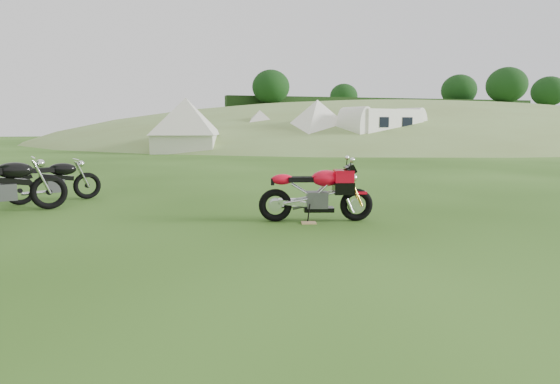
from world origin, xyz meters
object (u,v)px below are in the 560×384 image
object	(u,v)px
tent_left	(186,127)
tent_right	(317,127)
tent_mid	(260,129)
caravan	(383,130)
plywood_board	(309,223)
sport_motorcycle	(316,189)
vintage_moto_d	(54,180)
vintage_moto_c	(3,184)

from	to	relation	value
tent_left	tent_right	size ratio (longest dim) A/B	1.01
tent_mid	caravan	xyz separation A→B (m)	(6.14, -4.54, -0.03)
tent_left	tent_right	bearing A→B (deg)	11.81
tent_right	plywood_board	bearing A→B (deg)	-124.34
tent_right	caravan	world-z (taller)	tent_right
sport_motorcycle	vintage_moto_d	bearing A→B (deg)	158.01
sport_motorcycle	caravan	size ratio (longest dim) A/B	0.34
plywood_board	sport_motorcycle	bearing A→B (deg)	38.66
sport_motorcycle	vintage_moto_d	distance (m)	5.51
vintage_moto_c	vintage_moto_d	bearing A→B (deg)	42.93
vintage_moto_d	tent_mid	distance (m)	20.55
tent_right	vintage_moto_c	bearing A→B (deg)	-139.53
tent_left	tent_mid	distance (m)	5.39
vintage_moto_d	caravan	size ratio (longest dim) A/B	0.34
plywood_board	vintage_moto_c	bearing A→B (deg)	154.71
tent_right	vintage_moto_d	bearing A→B (deg)	-139.93
plywood_board	vintage_moto_c	distance (m)	5.45
vintage_moto_c	tent_mid	distance (m)	21.81
tent_mid	caravan	world-z (taller)	tent_mid
vintage_moto_c	tent_right	size ratio (longest dim) A/B	0.62
tent_mid	vintage_moto_d	bearing A→B (deg)	-109.42
vintage_moto_c	sport_motorcycle	bearing A→B (deg)	-39.83
vintage_moto_c	tent_mid	size ratio (longest dim) A/B	0.70
tent_left	tent_mid	bearing A→B (deg)	43.19
vintage_moto_c	tent_left	xyz separation A→B (m)	(4.78, 17.12, 0.89)
tent_mid	tent_right	bearing A→B (deg)	-41.70
sport_motorcycle	tent_right	distance (m)	20.12
vintage_moto_c	tent_mid	xyz separation A→B (m)	(9.56, 19.59, 0.72)
plywood_board	tent_left	world-z (taller)	tent_left
vintage_moto_d	plywood_board	bearing A→B (deg)	-58.66
tent_left	caravan	distance (m)	11.12
vintage_moto_d	tent_right	xyz separation A→B (m)	(11.62, 15.49, 0.95)
tent_mid	tent_right	world-z (taller)	tent_right
tent_left	tent_mid	world-z (taller)	tent_left
plywood_board	caravan	bearing A→B (deg)	58.13
vintage_moto_c	caravan	bearing A→B (deg)	27.18
vintage_moto_d	caravan	world-z (taller)	caravan
vintage_moto_c	tent_mid	bearing A→B (deg)	47.37
vintage_moto_d	tent_left	xyz separation A→B (m)	(4.13, 16.02, 0.96)
tent_left	tent_mid	xyz separation A→B (m)	(4.79, 2.48, -0.17)
vintage_moto_c	tent_right	distance (m)	20.65
tent_left	caravan	xyz separation A→B (m)	(10.92, -2.06, -0.20)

